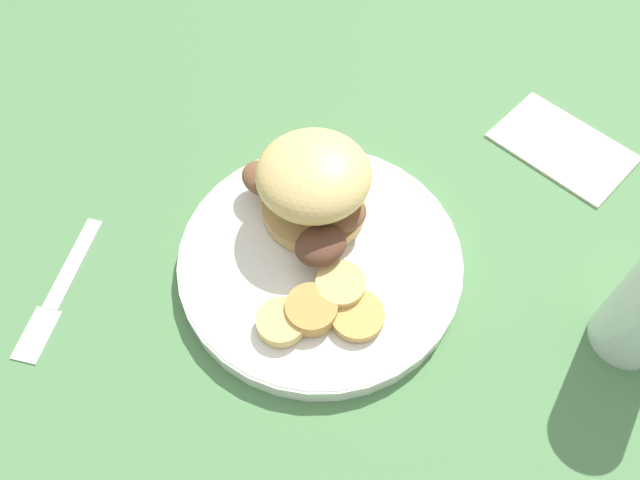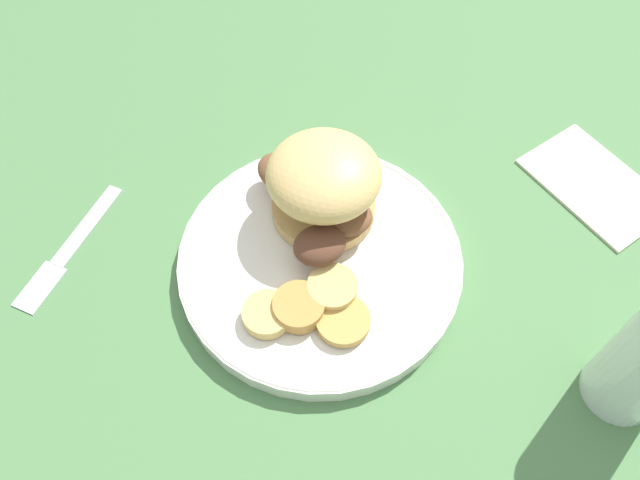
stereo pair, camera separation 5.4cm
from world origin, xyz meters
The scene contains 9 objects.
ground_plane centered at (0.00, 0.00, 0.00)m, with size 4.00×4.00×0.00m, color #4C7A47.
dinner_plate centered at (0.00, 0.00, 0.01)m, with size 0.26×0.26×0.02m.
sandwich centered at (0.00, 0.05, 0.06)m, with size 0.12×0.14×0.08m.
potato_round_0 centered at (0.02, -0.07, 0.02)m, with size 0.05×0.05×0.01m, color tan.
potato_round_1 centered at (-0.01, -0.06, 0.03)m, with size 0.04×0.04×0.02m, color #BC8942.
potato_round_2 centered at (-0.04, -0.06, 0.03)m, with size 0.04×0.04×0.01m, color #DBB766.
potato_round_3 centered at (0.01, -0.04, 0.03)m, with size 0.04×0.04×0.02m, color #DBB766.
fork centered at (-0.24, 0.00, 0.00)m, with size 0.07×0.15×0.00m.
napkin centered at (0.27, 0.11, 0.00)m, with size 0.14×0.09×0.01m, color beige.
Camera 1 is at (-0.03, -0.29, 0.50)m, focal length 35.00 mm.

